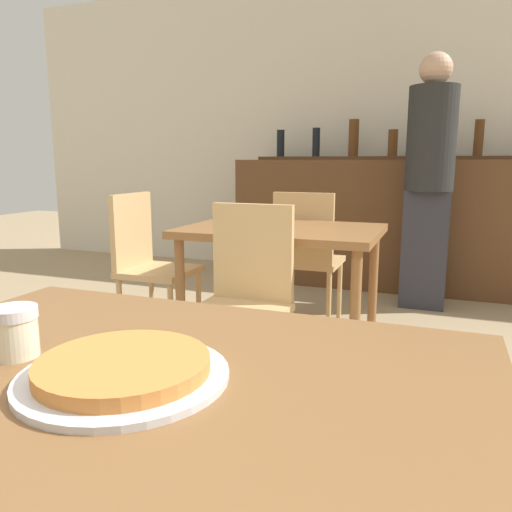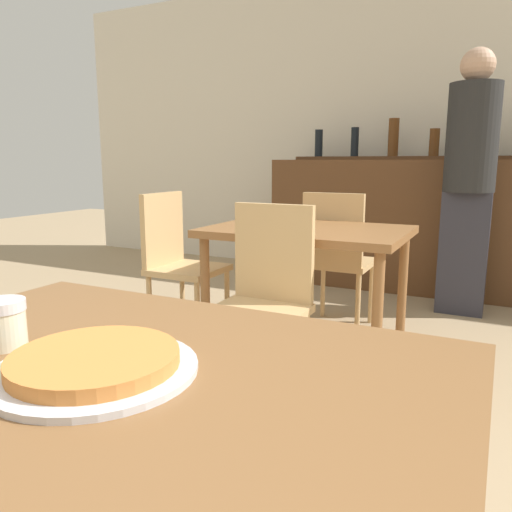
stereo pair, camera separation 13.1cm
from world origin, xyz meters
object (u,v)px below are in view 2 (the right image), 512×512
at_px(chair_far_side_back, 337,253).
at_px(pizza_tray, 95,364).
at_px(cheese_shaker, 4,323).
at_px(person_standing, 469,174).
at_px(chair_far_side_left, 177,256).
at_px(chair_far_side_front, 264,292).

relative_size(chair_far_side_back, pizza_tray, 2.63).
bearing_deg(cheese_shaker, chair_far_side_back, 92.34).
bearing_deg(chair_far_side_back, person_standing, -131.76).
relative_size(chair_far_side_back, cheese_shaker, 9.69).
height_order(chair_far_side_left, person_standing, person_standing).
bearing_deg(chair_far_side_left, chair_far_side_back, -57.77).
bearing_deg(chair_far_side_back, chair_far_side_front, 90.00).
xyz_separation_m(chair_far_side_front, pizza_tray, (0.34, -1.35, 0.24)).
relative_size(chair_far_side_left, cheese_shaker, 9.69).
height_order(chair_far_side_front, person_standing, person_standing).
relative_size(chair_far_side_left, pizza_tray, 2.63).
distance_m(chair_far_side_back, chair_far_side_left, 1.00).
bearing_deg(cheese_shaker, person_standing, 79.47).
distance_m(chair_far_side_front, chair_far_side_left, 1.00).
height_order(chair_far_side_front, cheese_shaker, chair_far_side_front).
relative_size(pizza_tray, person_standing, 0.19).
height_order(chair_far_side_back, person_standing, person_standing).
bearing_deg(chair_far_side_back, pizza_tray, 97.93).
bearing_deg(pizza_tray, chair_far_side_back, 97.93).
xyz_separation_m(chair_far_side_left, person_standing, (1.53, 1.30, 0.48)).
distance_m(chair_far_side_front, person_standing, 2.02).
xyz_separation_m(chair_far_side_left, cheese_shaker, (0.94, -1.87, 0.27)).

